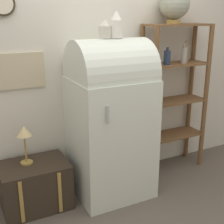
% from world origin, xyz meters
% --- Properties ---
extents(ground_plane, '(12.00, 12.00, 0.00)m').
position_xyz_m(ground_plane, '(0.00, 0.00, 0.00)').
color(ground_plane, '#60564C').
extents(wall_back, '(7.00, 0.09, 2.70)m').
position_xyz_m(wall_back, '(-0.00, 0.57, 1.35)').
color(wall_back, silver).
rests_on(wall_back, ground_plane).
extents(refrigerator, '(0.71, 0.68, 1.51)m').
position_xyz_m(refrigerator, '(-0.00, 0.22, 0.79)').
color(refrigerator, silver).
rests_on(refrigerator, ground_plane).
extents(suitcase_trunk, '(0.60, 0.45, 0.43)m').
position_xyz_m(suitcase_trunk, '(-0.74, 0.29, 0.21)').
color(suitcase_trunk, '#33281E').
rests_on(suitcase_trunk, ground_plane).
extents(shelf_unit, '(0.74, 0.31, 1.62)m').
position_xyz_m(shelf_unit, '(0.85, 0.37, 0.93)').
color(shelf_unit, brown).
rests_on(shelf_unit, ground_plane).
extents(globe, '(0.31, 0.31, 0.35)m').
position_xyz_m(globe, '(0.81, 0.40, 1.81)').
color(globe, '#AD8942').
rests_on(globe, shelf_unit).
extents(vase_left, '(0.11, 0.11, 0.16)m').
position_xyz_m(vase_left, '(-0.05, 0.23, 1.59)').
color(vase_left, beige).
rests_on(vase_left, refrigerator).
extents(vase_center, '(0.11, 0.11, 0.24)m').
position_xyz_m(vase_center, '(0.05, 0.21, 1.62)').
color(vase_center, white).
rests_on(vase_center, refrigerator).
extents(desk_lamp, '(0.13, 0.13, 0.36)m').
position_xyz_m(desk_lamp, '(-0.79, 0.33, 0.70)').
color(desk_lamp, '#AD8942').
rests_on(desk_lamp, suitcase_trunk).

